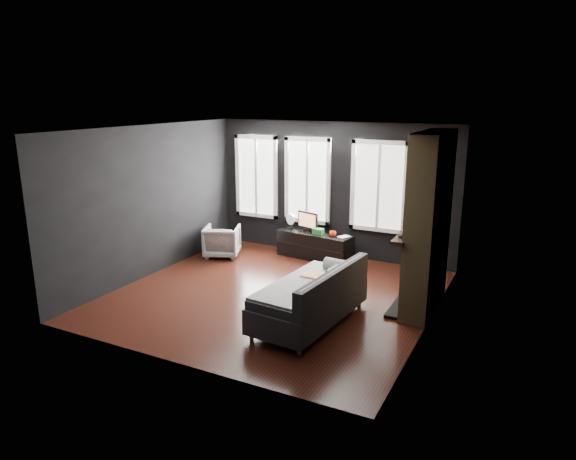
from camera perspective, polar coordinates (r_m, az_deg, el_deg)
The scene contains 18 objects.
floor at distance 8.55m, azimuth -1.52°, elevation -7.21°, with size 5.00×5.00×0.00m, color black.
ceiling at distance 7.94m, azimuth -1.65°, elevation 11.17°, with size 5.00×5.00×0.00m, color white.
wall_back at distance 10.36m, azimuth 5.03°, elevation 4.46°, with size 5.00×0.02×2.70m, color black.
wall_left at distance 9.56m, azimuth -14.91°, elevation 3.14°, with size 0.02×5.00×2.70m, color black.
wall_right at distance 7.32m, azimuth 15.91°, elevation -0.44°, with size 0.02×5.00×2.70m, color black.
windows at distance 10.36m, azimuth 2.73°, elevation 10.25°, with size 4.00×0.16×1.76m, color white, non-canonical shape.
fireplace at distance 7.92m, azimuth 15.35°, elevation 0.75°, with size 0.70×1.62×2.70m, color #93724C, non-canonical shape.
sofa at distance 7.42m, azimuth 2.42°, elevation -7.13°, with size 1.01×2.02×0.87m, color #252427, non-canonical shape.
stripe_pillow at distance 7.50m, azimuth 5.08°, elevation -5.35°, with size 0.08×0.32×0.32m, color gray.
armchair at distance 10.51m, azimuth -7.35°, elevation -1.07°, with size 0.68×0.63×0.70m, color white.
media_console at distance 10.32m, azimuth 3.03°, elevation -1.73°, with size 1.54×0.48×0.53m, color black, non-canonical shape.
monitor at distance 10.33m, azimuth 2.22°, elevation 1.10°, with size 0.51×0.11×0.45m, color black, non-canonical shape.
desk_fan at distance 10.52m, azimuth 0.31°, elevation 1.00°, with size 0.23×0.23×0.32m, color #ABABAB, non-canonical shape.
mug at distance 10.00m, azimuth 5.01°, elevation -0.35°, with size 0.13×0.10×0.13m, color #EF3A10.
book at distance 10.01m, azimuth 5.96°, elevation -0.08°, with size 0.16×0.02×0.23m, color tan.
storage_box at distance 10.14m, azimuth 3.37°, elevation -0.15°, with size 0.21×0.13×0.11m, color #276B2D.
mantel_vase at distance 8.41m, azimuth 14.31°, elevation 1.40°, with size 0.18×0.19×0.18m, color #C47A2A.
mantel_clock at distance 7.48m, azimuth 12.56°, elevation -0.69°, with size 0.12×0.12×0.04m, color black.
Camera 1 is at (3.78, -6.96, 3.21)m, focal length 32.00 mm.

